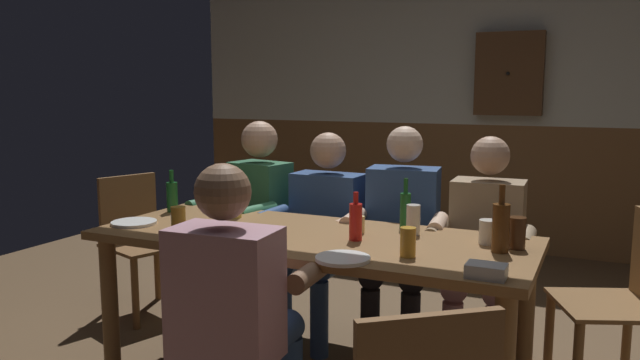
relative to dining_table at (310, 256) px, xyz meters
name	(u,v)px	position (x,y,z in m)	size (l,w,h in m)	color
back_wall_upper	(462,52)	(0.00, 3.11, 1.10)	(5.31, 0.12, 1.28)	beige
back_wall_wainscot	(458,185)	(0.00, 3.11, -0.10)	(5.31, 0.12, 1.12)	brown
dining_table	(310,256)	(0.00, 0.00, 0.00)	(2.02, 0.81, 0.77)	brown
person_0	(252,214)	(-0.70, 0.63, 0.02)	(0.53, 0.58, 1.24)	#33724C
person_1	(322,226)	(-0.23, 0.63, -0.01)	(0.55, 0.50, 1.19)	#2D4C84
person_2	(401,230)	(0.24, 0.63, 0.01)	(0.55, 0.56, 1.24)	#2D4C84
person_3	(485,243)	(0.69, 0.62, -0.01)	(0.51, 0.54, 1.20)	#997F60
person_4	(235,300)	(0.00, -0.63, -0.01)	(0.54, 0.54, 1.18)	#B78493
chair_empty_near_right	(139,239)	(-1.48, 0.51, -0.19)	(0.56, 0.56, 0.88)	brown
chair_empty_far_end	(625,300)	(1.34, 0.55, -0.19)	(0.57, 0.57, 0.88)	brown
table_candle	(361,225)	(0.20, 0.13, 0.15)	(0.04, 0.04, 0.08)	#F9E08C
condiment_caddy	(486,271)	(0.86, -0.33, 0.13)	(0.14, 0.10, 0.05)	#B2B7BC
plate_0	(134,223)	(-0.89, -0.18, 0.11)	(0.22, 0.22, 0.01)	white
plate_1	(343,258)	(0.31, -0.34, 0.11)	(0.22, 0.22, 0.01)	white
bottle_0	(172,196)	(-0.92, 0.16, 0.19)	(0.06, 0.06, 0.23)	#195923
bottle_1	(405,209)	(0.36, 0.30, 0.20)	(0.05, 0.05, 0.25)	#195923
bottle_2	(356,221)	(0.23, -0.01, 0.19)	(0.06, 0.06, 0.22)	red
bottle_3	(501,227)	(0.85, 0.05, 0.21)	(0.07, 0.07, 0.28)	#593314
pint_glass_0	(488,232)	(0.78, 0.17, 0.16)	(0.08, 0.08, 0.11)	white
pint_glass_1	(413,220)	(0.43, 0.20, 0.18)	(0.06, 0.06, 0.14)	white
pint_glass_2	(234,205)	(-0.53, 0.17, 0.17)	(0.08, 0.08, 0.14)	#E5C64C
pint_glass_3	(517,233)	(0.90, 0.14, 0.17)	(0.07, 0.07, 0.13)	#4C2D19
pint_glass_4	(408,242)	(0.52, -0.18, 0.16)	(0.06, 0.06, 0.12)	gold
pint_glass_5	(179,223)	(-0.50, -0.33, 0.18)	(0.07, 0.07, 0.15)	gold
wall_dart_cabinet	(509,74)	(0.43, 2.98, 0.90)	(0.56, 0.15, 0.70)	brown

